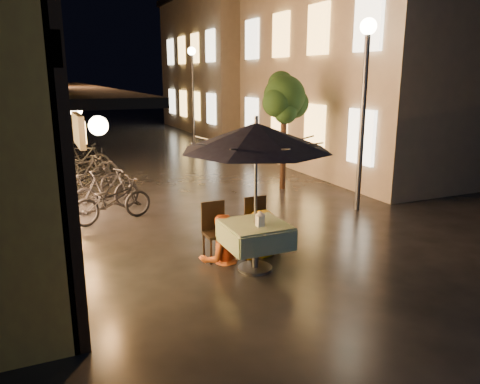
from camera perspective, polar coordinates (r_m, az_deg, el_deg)
name	(u,v)px	position (r m, az deg, el deg)	size (l,w,h in m)	color
ground	(287,259)	(8.08, 5.71, -8.17)	(90.00, 90.00, 0.00)	black
east_building_near	(388,64)	(17.17, 17.58, 14.69)	(7.30, 9.30, 6.80)	tan
east_building_far	(246,63)	(26.94, 0.80, 15.44)	(7.30, 10.30, 7.30)	tan
street_tree	(285,99)	(12.61, 5.46, 11.19)	(1.43, 1.20, 3.15)	black
streetlamp_near	(365,81)	(10.83, 14.98, 12.93)	(0.36, 0.36, 4.23)	#59595E
streetlamp_far	(192,78)	(21.56, -5.83, 13.71)	(0.36, 0.36, 4.23)	#59595E
cafe_table	(255,235)	(7.46, 1.87, -5.23)	(0.99, 0.99, 0.78)	#59595E
patio_umbrella	(256,137)	(7.09, 1.98, 6.74)	(2.34, 2.34, 2.46)	#59595E
cafe_chair_left	(215,227)	(7.96, -3.04, -4.34)	(0.42, 0.42, 0.97)	black
cafe_chair_right	(258,222)	(8.27, 2.16, -3.63)	(0.42, 0.42, 0.97)	black
table_lantern	(260,218)	(7.21, 2.46, -3.15)	(0.16, 0.16, 0.25)	white
person_orange	(221,216)	(7.75, -2.37, -2.89)	(0.77, 0.60, 1.58)	orange
person_yellow	(263,212)	(8.03, 2.76, -2.40)	(1.00, 0.58, 1.55)	#DAA300
bicycle_0	(112,200)	(10.28, -15.37, -0.99)	(0.62, 1.77, 0.93)	black
bicycle_1	(106,190)	(11.06, -16.02, 0.18)	(0.47, 1.65, 0.99)	black
bicycle_2	(88,182)	(12.04, -18.02, 1.16)	(0.66, 1.90, 1.00)	black
bicycle_3	(83,173)	(13.26, -18.58, 2.21)	(0.46, 1.61, 0.97)	black
bicycle_4	(85,167)	(14.13, -18.37, 2.93)	(0.64, 1.85, 0.97)	black
bicycle_5	(83,158)	(15.45, -18.61, 3.91)	(0.48, 1.69, 1.02)	black
bicycle_6	(72,161)	(15.77, -19.79, 3.59)	(0.53, 1.51, 0.79)	black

